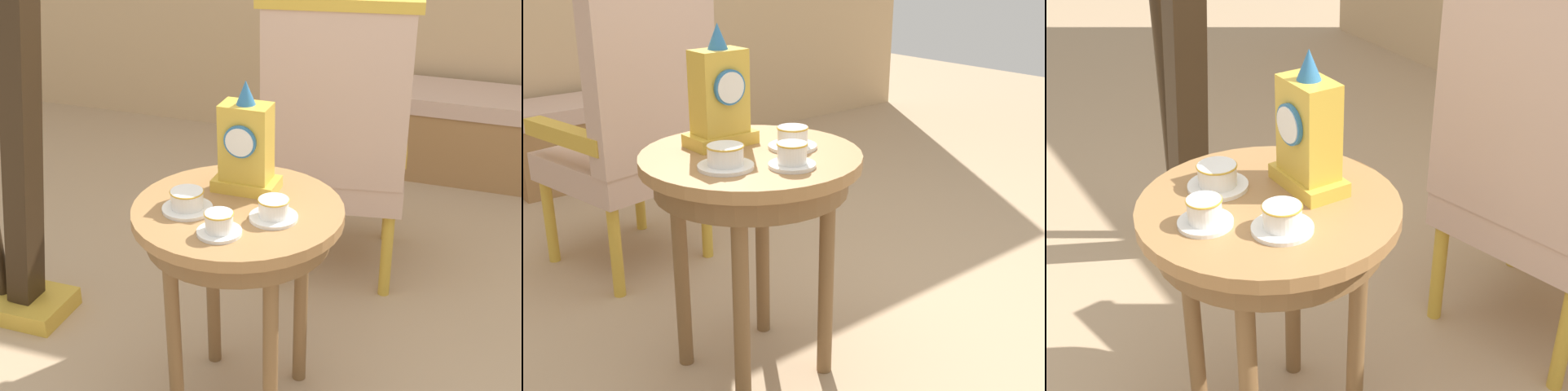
% 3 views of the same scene
% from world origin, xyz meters
% --- Properties ---
extents(side_table, '(0.61, 0.61, 0.68)m').
position_xyz_m(side_table, '(-0.07, -0.05, 0.59)').
color(side_table, '#9E7042').
rests_on(side_table, ground).
extents(teacup_left, '(0.14, 0.14, 0.06)m').
position_xyz_m(teacup_left, '(-0.19, -0.11, 0.71)').
color(teacup_left, white).
rests_on(teacup_left, side_table).
extents(teacup_right, '(0.12, 0.12, 0.06)m').
position_xyz_m(teacup_right, '(-0.06, -0.21, 0.71)').
color(teacup_right, white).
rests_on(teacup_right, side_table).
extents(teacup_center, '(0.14, 0.14, 0.06)m').
position_xyz_m(teacup_center, '(0.05, -0.08, 0.71)').
color(teacup_center, white).
rests_on(teacup_center, side_table).
extents(mantel_clock, '(0.19, 0.11, 0.34)m').
position_xyz_m(mantel_clock, '(-0.08, 0.07, 0.82)').
color(mantel_clock, gold).
rests_on(mantel_clock, side_table).
extents(armchair, '(0.62, 0.61, 1.14)m').
position_xyz_m(armchair, '(0.01, 0.77, 0.59)').
color(armchair, '#CCA893').
rests_on(armchair, ground).
extents(harp, '(0.40, 0.24, 1.84)m').
position_xyz_m(harp, '(-0.95, 0.13, 0.75)').
color(harp, gold).
rests_on(harp, ground).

